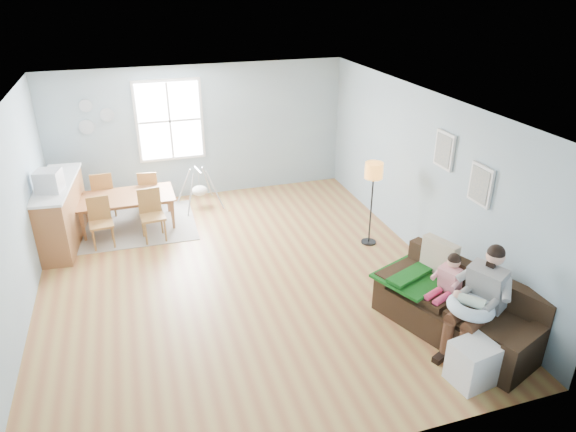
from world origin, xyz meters
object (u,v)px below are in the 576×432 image
object	(u,v)px
chair_sw	(100,219)
monitor	(48,181)
father	(479,298)
chair_ne	(149,189)
chair_nw	(103,192)
counter	(60,212)
baby_swing	(199,190)
floor_lamp	(373,178)
dining_table	(128,212)
toddler	(447,280)
chair_se	(151,211)
storage_cube	(472,364)

from	to	relation	value
chair_sw	monitor	world-z (taller)	monitor
father	monitor	distance (m)	6.65
monitor	chair_ne	bearing A→B (deg)	38.11
chair_nw	counter	size ratio (longest dim) A/B	0.45
father	baby_swing	world-z (taller)	father
floor_lamp	chair_sw	world-z (taller)	floor_lamp
chair_nw	baby_swing	distance (m)	1.82
dining_table	chair_nw	size ratio (longest dim) A/B	1.88
toddler	baby_swing	bearing A→B (deg)	116.80
counter	father	bearing A→B (deg)	-41.92
toddler	counter	distance (m)	6.44
chair_nw	chair_ne	xyz separation A→B (m)	(0.84, -0.01, -0.04)
father	chair_sw	size ratio (longest dim) A/B	1.60
dining_table	monitor	xyz separation A→B (m)	(-1.12, -0.64, 0.98)
chair_se	toddler	bearing A→B (deg)	-47.30
chair_sw	father	bearing A→B (deg)	-43.77
storage_cube	chair_ne	size ratio (longest dim) A/B	0.62
storage_cube	chair_sw	size ratio (longest dim) A/B	0.61
chair_sw	chair_ne	size ratio (longest dim) A/B	1.02
storage_cube	baby_swing	size ratio (longest dim) A/B	0.59
chair_se	chair_sw	bearing A→B (deg)	178.96
counter	dining_table	bearing A→B (deg)	13.46
dining_table	baby_swing	distance (m)	1.50
floor_lamp	monitor	distance (m)	5.26
floor_lamp	chair_sw	bearing A→B (deg)	163.01
storage_cube	counter	bearing A→B (deg)	132.69
father	chair_sw	xyz separation A→B (m)	(-4.45, 4.26, -0.25)
father	storage_cube	xyz separation A→B (m)	(-0.39, -0.53, -0.47)
toddler	counter	size ratio (longest dim) A/B	0.42
toddler	counter	bearing A→B (deg)	140.55
father	baby_swing	bearing A→B (deg)	115.79
chair_sw	storage_cube	bearing A→B (deg)	-49.72
floor_lamp	chair_se	distance (m)	3.88
chair_se	floor_lamp	bearing A→B (deg)	-20.51
counter	chair_se	bearing A→B (deg)	-12.43
storage_cube	counter	world-z (taller)	counter
dining_table	toddler	bearing A→B (deg)	-49.04
toddler	chair_se	distance (m)	5.12
toddler	counter	world-z (taller)	counter
chair_se	chair_nw	size ratio (longest dim) A/B	1.00
floor_lamp	chair_se	bearing A→B (deg)	159.49
chair_sw	chair_nw	xyz separation A→B (m)	(0.04, 1.17, 0.04)
toddler	chair_se	xyz separation A→B (m)	(-3.47, 3.76, -0.20)
storage_cube	dining_table	bearing A→B (deg)	123.91
father	storage_cube	distance (m)	0.81
father	counter	size ratio (longest dim) A/B	0.68
chair_sw	chair_ne	xyz separation A→B (m)	(0.88, 1.16, -0.01)
chair_se	storage_cube	bearing A→B (deg)	-56.11
floor_lamp	dining_table	distance (m)	4.52
floor_lamp	dining_table	bearing A→B (deg)	154.09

